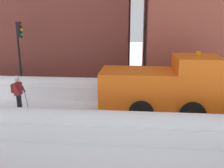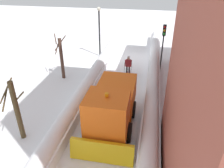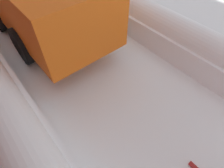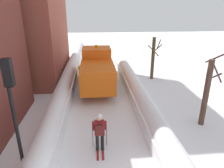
% 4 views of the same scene
% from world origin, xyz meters
% --- Properties ---
extents(ground_plane, '(80.00, 80.00, 0.00)m').
position_xyz_m(ground_plane, '(0.00, 10.00, 0.00)').
color(ground_plane, white).
extents(snowbank_right, '(1.10, 36.00, 1.15)m').
position_xyz_m(snowbank_right, '(2.46, 10.00, 0.52)').
color(snowbank_right, white).
rests_on(snowbank_right, ground).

